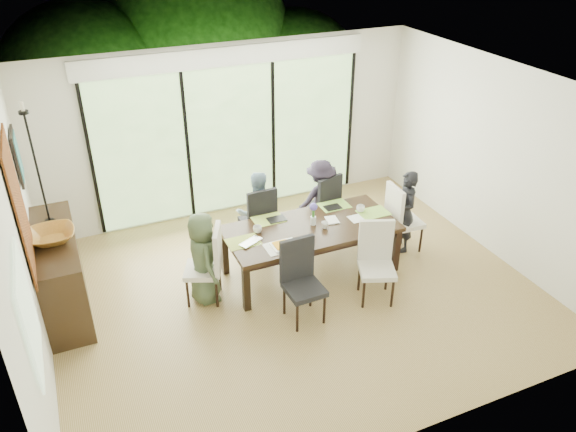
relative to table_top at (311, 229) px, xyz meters
name	(u,v)px	position (x,y,z in m)	size (l,w,h in m)	color
floor	(296,291)	(-0.37, -0.33, -0.69)	(6.00, 5.00, 0.01)	brown
ceiling	(297,89)	(-0.37, -0.33, 2.02)	(6.00, 5.00, 0.01)	white
wall_back	(230,131)	(-0.37, 2.18, 0.67)	(6.00, 0.02, 2.70)	silver
wall_front	(419,329)	(-0.37, -2.84, 0.67)	(6.00, 0.02, 2.70)	silver
wall_left	(24,256)	(-3.38, -0.33, 0.67)	(0.02, 5.00, 2.70)	beige
wall_right	(495,159)	(2.64, -0.33, 0.67)	(0.02, 5.00, 2.70)	beige
glass_doors	(231,140)	(-0.37, 2.14, 0.52)	(4.20, 0.02, 2.30)	#598C3F
blinds_header	(227,56)	(-0.37, 2.13, 1.82)	(4.40, 0.06, 0.28)	white
mullion_a	(92,163)	(-2.47, 2.13, 0.52)	(0.05, 0.04, 2.30)	black
mullion_b	(188,148)	(-1.07, 2.13, 0.52)	(0.05, 0.04, 2.30)	black
mullion_c	(273,134)	(0.33, 2.13, 0.52)	(0.05, 0.04, 2.30)	black
mullion_d	(350,122)	(1.73, 2.13, 0.52)	(0.05, 0.04, 2.30)	black
side_window	(28,313)	(-3.34, -1.53, 0.82)	(0.02, 0.90, 1.00)	#8CAD7F
deck	(218,188)	(-0.37, 3.07, -0.73)	(6.00, 1.80, 0.10)	brown
rail_top	(204,141)	(-0.37, 3.87, -0.13)	(6.00, 0.08, 0.06)	brown
foliage_left	(89,91)	(-2.17, 4.87, 0.76)	(3.20, 3.20, 3.20)	#14380F
foliage_mid	(196,52)	(0.03, 5.47, 1.12)	(4.00, 4.00, 4.00)	#14380F
foliage_right	(294,79)	(1.83, 4.67, 0.58)	(2.80, 2.80, 2.80)	#14380F
foliage_far	(140,58)	(-0.97, 6.17, 0.94)	(3.60, 3.60, 3.60)	#14380F
table_top	(311,229)	(0.00, 0.00, 0.00)	(2.28, 1.04, 0.06)	black
table_apron	(311,234)	(0.00, 0.00, -0.09)	(2.09, 0.85, 0.09)	black
table_leg_fl	(246,288)	(-1.08, -0.43, -0.36)	(0.09, 0.09, 0.65)	black
table_leg_fr	(396,250)	(1.08, -0.43, -0.36)	(0.09, 0.09, 0.65)	black
table_leg_bl	(225,253)	(-1.08, 0.43, -0.36)	(0.09, 0.09, 0.65)	black
table_leg_br	(364,221)	(1.08, 0.43, -0.36)	(0.09, 0.09, 0.65)	black
chair_left_end	(202,264)	(-1.50, 0.00, -0.16)	(0.44, 0.44, 1.04)	silver
chair_right_end	(406,217)	(1.50, 0.00, -0.16)	(0.44, 0.44, 1.04)	white
chair_far_left	(257,217)	(-0.45, 0.85, -0.16)	(0.44, 0.44, 1.04)	black
chair_far_right	(320,204)	(0.55, 0.85, -0.16)	(0.44, 0.44, 1.04)	black
chair_near_left	(305,284)	(-0.50, -0.87, -0.16)	(0.44, 0.44, 1.04)	black
chair_near_right	(377,264)	(0.50, -0.87, -0.16)	(0.44, 0.44, 1.04)	beige
person_left_end	(203,258)	(-1.48, 0.00, -0.07)	(0.57, 0.36, 1.22)	#445538
person_right_end	(405,212)	(1.48, 0.00, -0.07)	(0.57, 0.36, 1.22)	black
person_far_left	(257,212)	(-0.45, 0.83, -0.07)	(0.57, 0.36, 1.22)	#7C9CB3
person_far_right	(320,199)	(0.55, 0.83, -0.07)	(0.57, 0.36, 1.22)	black
placemat_left	(243,242)	(-0.95, 0.00, 0.03)	(0.42, 0.30, 0.01)	#90A039
placemat_right	(373,213)	(0.95, 0.00, 0.03)	(0.42, 0.30, 0.01)	#86B841
placemat_far_l	(268,219)	(-0.45, 0.40, 0.03)	(0.42, 0.30, 0.01)	#A0BF44
placemat_far_r	(334,205)	(0.55, 0.40, 0.03)	(0.42, 0.30, 0.01)	#88C044
placemat_paper	(282,247)	(-0.55, -0.30, 0.03)	(0.42, 0.30, 0.01)	white
tablet_far_l	(277,219)	(-0.35, 0.35, 0.04)	(0.25, 0.17, 0.01)	black
tablet_far_r	(333,207)	(0.50, 0.35, 0.04)	(0.23, 0.16, 0.01)	black
papers	(359,218)	(0.70, -0.05, 0.03)	(0.28, 0.21, 0.00)	white
platter_base	(282,246)	(-0.55, -0.30, 0.05)	(0.25, 0.25, 0.02)	white
platter_snacks	(282,245)	(-0.55, -0.30, 0.06)	(0.19, 0.19, 0.01)	orange
vase	(313,221)	(0.05, 0.05, 0.09)	(0.08, 0.08, 0.11)	silver
hyacinth_stems	(313,213)	(0.05, 0.05, 0.20)	(0.04, 0.04, 0.15)	#337226
hyacinth_blooms	(313,207)	(0.05, 0.05, 0.29)	(0.10, 0.10, 0.10)	#6050CA
laptop	(253,243)	(-0.85, -0.10, 0.04)	(0.31, 0.20, 0.02)	silver
cup_a	(258,229)	(-0.70, 0.15, 0.07)	(0.12, 0.12, 0.09)	white
cup_b	(325,225)	(0.15, -0.10, 0.07)	(0.09, 0.09, 0.09)	white
cup_c	(361,209)	(0.80, 0.10, 0.07)	(0.12, 0.12, 0.09)	white
book	(326,221)	(0.25, 0.05, 0.04)	(0.16, 0.21, 0.02)	white
sideboard	(61,271)	(-3.13, 0.57, -0.18)	(0.50, 1.79, 1.00)	black
bowl	(51,236)	(-3.13, 0.47, 0.39)	(0.53, 0.53, 0.13)	#8D5B1E
candlestick_base	(50,221)	(-3.13, 0.92, 0.34)	(0.11, 0.11, 0.04)	black
candlestick_shaft	(37,169)	(-3.13, 0.92, 1.05)	(0.03, 0.03, 1.40)	black
candlestick_pan	(24,112)	(-3.13, 0.92, 1.74)	(0.11, 0.11, 0.03)	black
candle	(22,107)	(-3.13, 0.92, 1.81)	(0.04, 0.04, 0.11)	silver
tapestry	(20,207)	(-3.34, 0.07, 1.02)	(0.02, 1.00, 1.50)	#914115
art_frame	(17,156)	(-3.34, 1.37, 1.07)	(0.03, 0.55, 0.65)	black
art_canvas	(19,156)	(-3.32, 1.37, 1.07)	(0.01, 0.45, 0.55)	#1B5559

